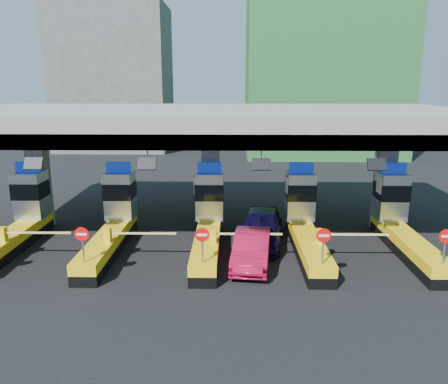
{
  "coord_description": "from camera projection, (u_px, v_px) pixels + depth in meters",
  "views": [
    {
      "loc": [
        1.2,
        -21.65,
        8.25
      ],
      "look_at": [
        0.82,
        0.0,
        2.93
      ],
      "focal_mm": 35.0,
      "sensor_mm": 36.0,
      "label": 1
    }
  ],
  "objects": [
    {
      "name": "ground",
      "position": [
        208.0,
        246.0,
        23.01
      ],
      "size": [
        120.0,
        120.0,
        0.0
      ],
      "primitive_type": "plane",
      "color": "black",
      "rests_on": "ground"
    },
    {
      "name": "toll_canopy",
      "position": [
        210.0,
        124.0,
        24.33
      ],
      "size": [
        28.0,
        12.09,
        7.0
      ],
      "color": "slate",
      "rests_on": "ground"
    },
    {
      "name": "toll_lane_far_left",
      "position": [
        20.0,
        218.0,
        23.11
      ],
      "size": [
        4.43,
        8.0,
        4.16
      ],
      "color": "black",
      "rests_on": "ground"
    },
    {
      "name": "toll_lane_left",
      "position": [
        114.0,
        219.0,
        23.03
      ],
      "size": [
        4.43,
        8.0,
        4.16
      ],
      "color": "black",
      "rests_on": "ground"
    },
    {
      "name": "toll_lane_center",
      "position": [
        209.0,
        219.0,
        22.95
      ],
      "size": [
        4.43,
        8.0,
        4.16
      ],
      "color": "black",
      "rests_on": "ground"
    },
    {
      "name": "toll_lane_right",
      "position": [
        304.0,
        219.0,
        22.86
      ],
      "size": [
        4.43,
        8.0,
        4.16
      ],
      "color": "black",
      "rests_on": "ground"
    },
    {
      "name": "toll_lane_far_right",
      "position": [
        400.0,
        220.0,
        22.78
      ],
      "size": [
        4.43,
        8.0,
        4.16
      ],
      "color": "black",
      "rests_on": "ground"
    },
    {
      "name": "bg_building_scaffold",
      "position": [
        325.0,
        34.0,
        50.54
      ],
      "size": [
        18.0,
        12.0,
        28.0
      ],
      "primitive_type": "cube",
      "color": "#1E5926",
      "rests_on": "ground"
    },
    {
      "name": "bg_building_concrete",
      "position": [
        114.0,
        79.0,
        56.05
      ],
      "size": [
        14.0,
        10.0,
        18.0
      ],
      "primitive_type": "cube",
      "color": "#4C4C49",
      "rests_on": "ground"
    },
    {
      "name": "van",
      "position": [
        261.0,
        227.0,
        23.11
      ],
      "size": [
        2.93,
        5.7,
        1.85
      ],
      "primitive_type": "imported",
      "rotation": [
        0.0,
        0.0,
        -0.14
      ],
      "color": "black",
      "rests_on": "ground"
    },
    {
      "name": "red_car",
      "position": [
        252.0,
        248.0,
        20.52
      ],
      "size": [
        2.17,
        4.86,
        1.55
      ],
      "primitive_type": "imported",
      "rotation": [
        0.0,
        0.0,
        -0.12
      ],
      "color": "#AC0D31",
      "rests_on": "ground"
    }
  ]
}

